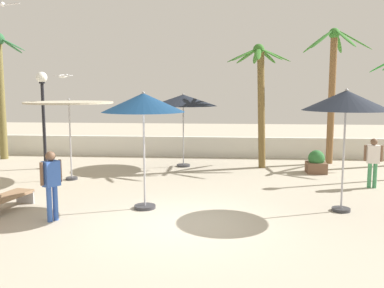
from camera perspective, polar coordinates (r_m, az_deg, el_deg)
ground_plane at (r=9.97m, az=-1.64°, el=-10.53°), size 56.00×56.00×0.00m
boundary_wall at (r=19.20m, az=1.55°, el=-0.38°), size 25.20×0.30×0.92m
patio_umbrella_1 at (r=16.60m, az=-1.19°, el=5.88°), size 2.66×2.66×2.91m
patio_umbrella_2 at (r=11.05m, az=20.16°, el=5.45°), size 2.14×2.14×3.09m
patio_umbrella_3 at (r=10.70m, az=-6.61°, el=5.41°), size 2.11×2.11×3.02m
patio_umbrella_4 at (r=14.72m, az=-16.34°, el=5.11°), size 2.93×2.93×2.77m
palm_tree_0 at (r=16.54m, az=9.22°, el=7.46°), size 2.47×2.48×4.79m
palm_tree_1 at (r=20.25m, az=-24.56°, el=7.49°), size 2.39×2.36×5.48m
palm_tree_3 at (r=18.21m, az=18.52°, el=8.16°), size 2.66×2.82×5.51m
lamp_post_1 at (r=17.13m, az=-19.55°, el=5.03°), size 0.41×0.41×3.73m
lounge_chair_0 at (r=11.67m, az=-24.41°, el=-6.48°), size 0.91×1.93×0.82m
guest_0 at (r=14.25m, az=23.34°, el=-1.79°), size 0.55×0.29×1.56m
guest_1 at (r=10.33m, az=-18.53°, el=-4.53°), size 0.40×0.48×1.66m
seagull_1 at (r=15.34m, az=-17.08°, el=8.81°), size 0.94×0.76×0.14m
seagull_2 at (r=13.70m, az=-24.28°, el=16.90°), size 0.91×0.43×0.14m
planter at (r=16.16m, az=16.50°, el=-2.45°), size 0.70×0.70×0.85m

